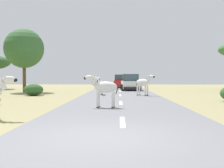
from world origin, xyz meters
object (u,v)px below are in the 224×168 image
Objects in this scene: zebra_3 at (104,87)px; car_1 at (121,82)px; zebra_0 at (100,84)px; zebra_2 at (143,83)px; car_0 at (130,83)px; bush_3 at (33,90)px; tree_2 at (24,49)px.

car_1 is at bearing 5.41° from zebra_3.
car_1 is at bearing -94.94° from zebra_0.
car_0 is at bearing -135.40° from zebra_2.
bush_3 is (-7.11, -14.00, -0.39)m from car_1.
zebra_0 is 0.93× the size of zebra_3.
car_1 is at bearing -83.97° from car_0.
zebra_3 reaches higher than bush_3.
car_0 is (1.95, 16.13, -0.14)m from zebra_3.
car_0 is (2.75, 7.33, -0.07)m from zebra_0.
zebra_3 reaches higher than zebra_0.
zebra_2 is 8.32m from car_0.
car_1 reaches higher than zebra_0.
zebra_3 is 16.25m from car_0.
bush_3 is at bearing 41.72° from car_0.
tree_2 is at bearing -24.51° from zebra_0.
zebra_0 is at bearing 67.09° from car_0.
bush_3 is (-5.27, -0.43, -0.46)m from zebra_0.
car_0 is at bearing 44.04° from bush_3.
zebra_0 is at bearing 13.27° from zebra_3.
car_1 is 13.91m from tree_2.
zebra_2 is at bearing -3.55° from bush_3.
zebra_0 is 13.70m from car_1.
car_1 is (1.03, 22.38, -0.14)m from zebra_3.
car_0 is 11.39m from tree_2.
zebra_0 is at bearing -27.28° from tree_2.
tree_2 is (-10.98, 4.88, 3.17)m from zebra_2.
zebra_2 is 8.25m from zebra_3.
zebra_3 is 0.38× the size of car_1.
tree_2 is at bearing -73.78° from zebra_2.
car_1 is (-0.92, 6.24, 0.00)m from car_0.
car_1 is 2.86× the size of bush_3.
zebra_3 is at bearing -54.05° from bush_3.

